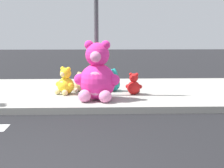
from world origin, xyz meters
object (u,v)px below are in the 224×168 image
(plush_tan, at_px, (79,84))
(plush_yellow, at_px, (65,83))
(plush_lavender, at_px, (93,79))
(plush_red, at_px, (134,86))
(plush_pink_large, at_px, (97,76))
(sign_pole, at_px, (96,26))
(plush_teal, at_px, (112,82))

(plush_tan, relative_size, plush_yellow, 0.75)
(plush_tan, relative_size, plush_lavender, 0.79)
(plush_tan, bearing_deg, plush_red, -17.94)
(plush_pink_large, bearing_deg, plush_red, 37.33)
(sign_pole, relative_size, plush_yellow, 4.62)
(plush_teal, height_order, plush_yellow, plush_yellow)
(plush_lavender, bearing_deg, plush_yellow, -129.27)
(plush_tan, bearing_deg, plush_yellow, -131.07)
(sign_pole, distance_m, plush_lavender, 1.76)
(sign_pole, relative_size, plush_tan, 6.19)
(sign_pole, xyz_separation_m, plush_pink_large, (0.02, -0.59, -1.15))
(sign_pole, height_order, plush_lavender, sign_pole)
(sign_pole, relative_size, plush_lavender, 4.91)
(plush_yellow, bearing_deg, plush_tan, 48.93)
(plush_pink_large, distance_m, plush_yellow, 1.15)
(plush_pink_large, distance_m, plush_tan, 1.29)
(plush_lavender, relative_size, plush_yellow, 0.94)
(plush_pink_large, xyz_separation_m, plush_red, (0.91, 0.69, -0.33))
(plush_pink_large, bearing_deg, plush_yellow, 136.57)
(plush_red, height_order, plush_yellow, plush_yellow)
(sign_pole, distance_m, plush_yellow, 1.64)
(plush_red, xyz_separation_m, plush_teal, (-0.52, 0.48, 0.02))
(sign_pole, relative_size, plush_pink_large, 2.34)
(plush_teal, bearing_deg, plush_tan, -178.37)
(plush_tan, height_order, plush_teal, plush_teal)
(plush_red, distance_m, plush_tan, 1.46)
(plush_lavender, bearing_deg, plush_tan, -127.66)
(plush_lavender, bearing_deg, sign_pole, -83.27)
(sign_pole, bearing_deg, plush_pink_large, -88.01)
(plush_lavender, bearing_deg, plush_teal, -38.36)
(plush_teal, distance_m, plush_lavender, 0.68)
(plush_tan, relative_size, plush_teal, 0.87)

